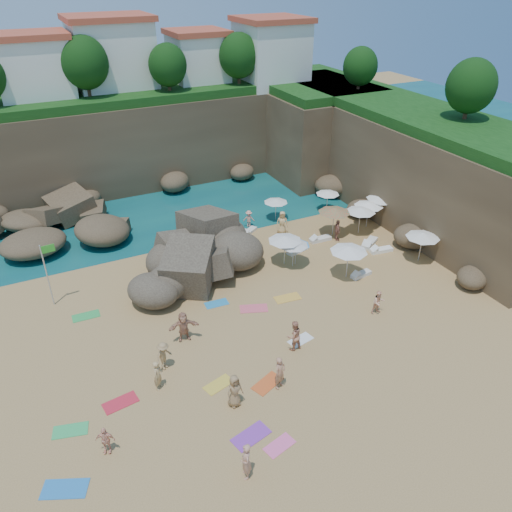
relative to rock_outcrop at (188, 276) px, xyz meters
name	(u,v)px	position (x,y,z in m)	size (l,w,h in m)	color
ground	(249,312)	(2.04, -5.68, 0.00)	(120.00, 120.00, 0.00)	tan
seawater	(131,163)	(2.04, 24.32, 0.00)	(120.00, 120.00, 0.00)	#0C4751
cliff_back	(158,137)	(4.04, 19.32, 4.00)	(44.00, 8.00, 8.00)	brown
cliff_right	(408,165)	(21.04, 2.32, 4.00)	(8.00, 30.00, 8.00)	brown
cliff_corner	(314,131)	(19.04, 14.32, 4.00)	(10.00, 12.00, 8.00)	brown
rock_promontory	(37,240)	(-8.96, 10.32, 0.00)	(12.00, 7.00, 2.00)	brown
clifftop_buildings	(158,58)	(5.01, 20.12, 11.24)	(28.48, 9.48, 7.00)	white
clifftop_trees	(200,67)	(6.82, 13.84, 11.26)	(35.60, 23.82, 4.40)	#11380F
rock_outcrop	(188,276)	(0.00, 0.00, 0.00)	(8.29, 6.22, 3.31)	brown
flag_pole	(47,267)	(-8.68, 0.60, 2.79)	(0.85, 0.11, 4.37)	silver
parasol_0	(294,243)	(7.30, -2.06, 1.87)	(2.15, 2.15, 2.03)	silver
parasol_1	(276,201)	(9.76, 5.18, 1.75)	(2.02, 2.02, 1.91)	silver
parasol_2	(328,192)	(14.59, 4.67, 1.77)	(2.04, 2.04, 1.93)	silver
parasol_3	(369,204)	(15.90, 0.65, 2.06)	(2.37, 2.37, 2.24)	silver
parasol_4	(361,210)	(14.66, 0.06, 2.06)	(2.38, 2.38, 2.25)	silver
parasol_6	(334,210)	(12.55, 0.67, 2.20)	(2.54, 2.54, 2.40)	silver
parasol_7	(285,238)	(6.89, -1.54, 2.11)	(2.43, 2.43, 2.30)	silver
parasol_8	(382,197)	(17.45, 0.91, 2.28)	(2.62, 2.62, 2.48)	silver
parasol_9	(349,249)	(9.94, -4.97, 2.24)	(2.58, 2.58, 2.44)	silver
parasol_10	(296,243)	(7.59, -1.92, 1.73)	(1.99, 1.99, 1.88)	silver
parasol_11	(423,235)	(16.01, -5.50, 2.12)	(2.44, 2.44, 2.31)	silver
lounger_0	(249,231)	(6.68, 3.94, 0.13)	(1.62, 0.54, 0.25)	silver
lounger_1	(320,239)	(11.15, 0.26, 0.14)	(1.78, 0.59, 0.28)	silver
lounger_2	(297,250)	(8.65, -0.43, 0.14)	(1.78, 0.59, 0.28)	white
lounger_3	(361,274)	(10.93, -5.36, 0.12)	(1.59, 0.53, 0.25)	silver
lounger_4	(381,250)	(14.37, -3.24, 0.14)	(1.76, 0.59, 0.27)	white
lounger_5	(370,243)	(14.24, -1.98, 0.15)	(1.96, 0.65, 0.30)	silver
towel_0	(65,489)	(-10.10, -13.32, 0.02)	(1.89, 0.94, 0.03)	#2373BD
towel_1	(280,445)	(-1.00, -15.37, 0.01)	(1.46, 0.73, 0.03)	pink
towel_2	(267,383)	(0.28, -11.68, 0.02)	(1.71, 0.86, 0.03)	#D55521
towel_3	(70,430)	(-9.43, -10.29, 0.01)	(1.61, 0.81, 0.03)	green
towel_4	(219,385)	(-2.04, -10.63, 0.01)	(1.56, 0.78, 0.03)	gold
towel_6	(251,436)	(-1.94, -14.33, 0.02)	(1.83, 0.91, 0.03)	purple
towel_7	(121,403)	(-6.92, -9.62, 0.02)	(1.70, 0.85, 0.03)	red
towel_8	(217,304)	(0.58, -3.95, 0.01)	(1.50, 0.75, 0.03)	#2485C1
towel_9	(254,308)	(2.50, -5.49, 0.02)	(1.76, 0.88, 0.03)	#DF5667
towel_11	(86,316)	(-7.21, -1.58, 0.01)	(1.65, 0.82, 0.03)	green
towel_12	(287,298)	(4.99, -5.43, 0.02)	(1.72, 0.86, 0.03)	gold
towel_13	(301,340)	(3.61, -9.45, 0.01)	(1.49, 0.75, 0.03)	white
person_stand_0	(158,375)	(-4.87, -9.47, 0.87)	(0.63, 0.41, 1.73)	tan
person_stand_1	(294,336)	(2.87, -9.89, 0.94)	(0.92, 0.72, 1.89)	tan
person_stand_2	(249,219)	(7.13, 4.95, 0.73)	(0.94, 0.39, 1.45)	#F2A389
person_stand_3	(337,230)	(12.36, -0.21, 0.87)	(1.02, 0.42, 1.73)	#A26551
person_stand_4	(282,223)	(9.03, 2.72, 0.96)	(0.94, 0.51, 1.92)	#DFB775
person_stand_5	(170,241)	(0.03, 3.93, 0.84)	(1.55, 0.45, 1.68)	#C27561
person_stand_6	(246,461)	(-3.02, -16.10, 0.94)	(0.69, 0.45, 1.89)	tan
person_lie_0	(165,365)	(-4.17, -8.21, 0.23)	(1.10, 1.70, 0.45)	#A48152
person_lie_1	(107,449)	(-8.10, -12.25, 0.18)	(0.87, 1.48, 0.36)	#F6AD8C
person_lie_2	(235,401)	(-1.83, -12.24, 0.25)	(0.90, 1.84, 0.49)	#95734A
person_lie_3	(184,336)	(-2.43, -6.40, 0.25)	(1.74, 1.87, 0.50)	tan
person_lie_4	(279,384)	(0.74, -12.15, 0.23)	(0.69, 1.89, 0.45)	tan
person_lie_5	(377,309)	(9.26, -9.30, 0.30)	(0.77, 1.58, 0.60)	#F9B48D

